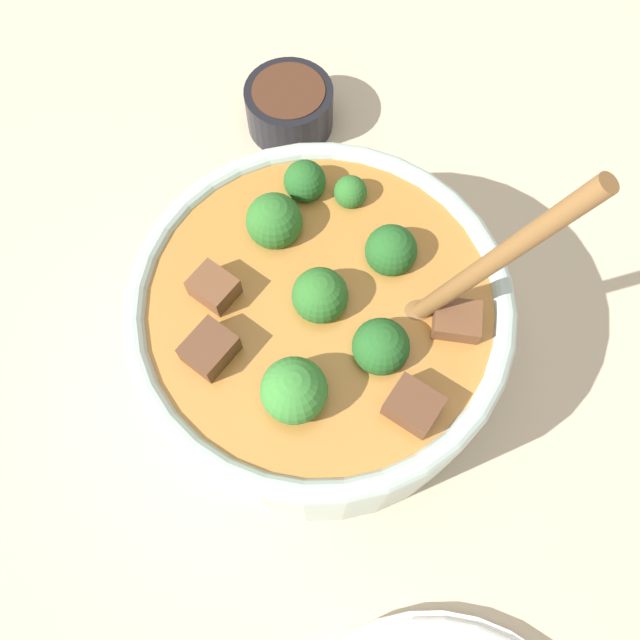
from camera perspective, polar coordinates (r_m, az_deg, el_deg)
The scene contains 3 objects.
ground_plane at distance 0.52m, azimuth 0.00°, elevation -3.05°, with size 4.00×4.00×0.00m, color #C6B293.
stew_bowl at distance 0.46m, azimuth 0.05°, elevation -0.35°, with size 0.27×0.27×0.26m.
condiment_bowl at distance 0.63m, azimuth -2.43°, elevation 19.04°, with size 0.08×0.08×0.05m.
Camera 1 is at (0.02, 0.18, 0.49)m, focal length 35.00 mm.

